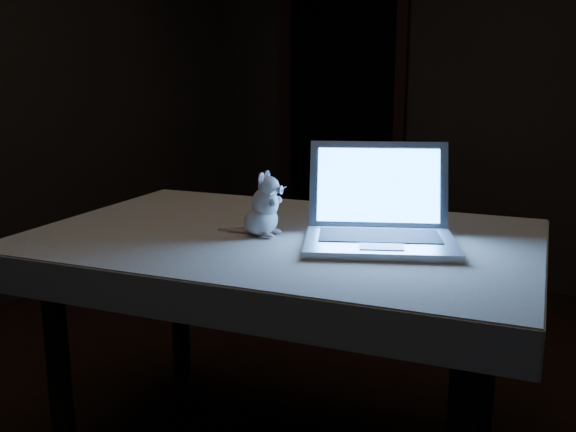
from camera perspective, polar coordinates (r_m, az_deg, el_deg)
The scene contains 6 objects.
back_wall at distance 4.45m, azimuth 17.44°, elevation 10.80°, with size 4.50×0.04×2.60m, color black.
doorway at distance 4.90m, azimuth 4.78°, elevation 8.70°, with size 1.06×0.36×2.13m, color black, non-canonical shape.
table at distance 2.37m, azimuth -0.44°, elevation -11.74°, with size 1.58×1.02×0.85m, color black, non-canonical shape.
tablecloth at distance 2.23m, azimuth 1.32°, elevation -3.17°, with size 1.71×1.14×0.12m, color beige, non-canonical shape.
laptop at distance 2.04m, azimuth 8.29°, elevation 1.68°, with size 0.48×0.42×0.32m, color #ADADB2, non-canonical shape.
plush_mouse at distance 2.18m, azimuth -2.43°, elevation 1.07°, with size 0.16×0.16×0.22m, color silver, non-canonical shape.
Camera 1 is at (1.33, -1.74, 1.41)m, focal length 40.00 mm.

